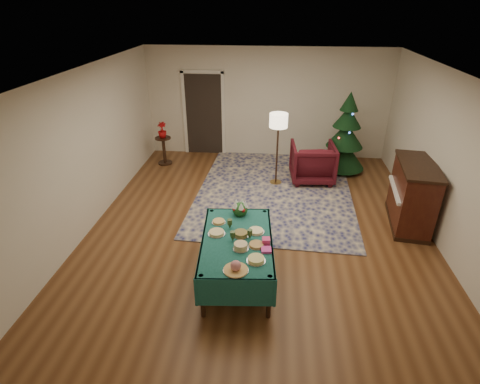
# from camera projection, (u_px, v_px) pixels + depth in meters

# --- Properties ---
(room_shell) EXTENTS (7.00, 7.00, 7.00)m
(room_shell) POSITION_uv_depth(u_px,v_px,m) (261.00, 157.00, 6.21)
(room_shell) COLOR #593319
(room_shell) RESTS_ON ground
(doorway) EXTENTS (1.08, 0.04, 2.16)m
(doorway) POSITION_uv_depth(u_px,v_px,m) (204.00, 112.00, 9.53)
(doorway) COLOR black
(doorway) RESTS_ON ground
(rug) EXTENTS (3.39, 4.34, 0.02)m
(rug) POSITION_uv_depth(u_px,v_px,m) (275.00, 190.00, 8.04)
(rug) COLOR #151950
(rug) RESTS_ON ground
(buffet_table) EXTENTS (1.15, 1.81, 0.67)m
(buffet_table) POSITION_uv_depth(u_px,v_px,m) (237.00, 247.00, 5.33)
(buffet_table) COLOR black
(buffet_table) RESTS_ON ground
(platter_0) EXTENTS (0.32, 0.32, 0.15)m
(platter_0) POSITION_uv_depth(u_px,v_px,m) (236.00, 267.00, 4.63)
(platter_0) COLOR silver
(platter_0) RESTS_ON buffet_table
(platter_1) EXTENTS (0.25, 0.25, 0.06)m
(platter_1) POSITION_uv_depth(u_px,v_px,m) (256.00, 259.00, 4.81)
(platter_1) COLOR silver
(platter_1) RESTS_ON buffet_table
(platter_2) EXTENTS (0.21, 0.21, 0.09)m
(platter_2) POSITION_uv_depth(u_px,v_px,m) (241.00, 246.00, 5.04)
(platter_2) COLOR silver
(platter_2) RESTS_ON buffet_table
(platter_3) EXTENTS (0.23, 0.23, 0.04)m
(platter_3) POSITION_uv_depth(u_px,v_px,m) (256.00, 245.00, 5.11)
(platter_3) COLOR silver
(platter_3) RESTS_ON buffet_table
(platter_4) EXTENTS (0.25, 0.25, 0.05)m
(platter_4) POSITION_uv_depth(u_px,v_px,m) (217.00, 233.00, 5.37)
(platter_4) COLOR silver
(platter_4) RESTS_ON buffet_table
(platter_5) EXTENTS (0.23, 0.23, 0.06)m
(platter_5) POSITION_uv_depth(u_px,v_px,m) (241.00, 234.00, 5.32)
(platter_5) COLOR silver
(platter_5) RESTS_ON buffet_table
(platter_6) EXTENTS (0.25, 0.25, 0.04)m
(platter_6) POSITION_uv_depth(u_px,v_px,m) (256.00, 231.00, 5.41)
(platter_6) COLOR silver
(platter_6) RESTS_ON buffet_table
(platter_7) EXTENTS (0.21, 0.21, 0.04)m
(platter_7) POSITION_uv_depth(u_px,v_px,m) (219.00, 222.00, 5.64)
(platter_7) COLOR silver
(platter_7) RESTS_ON buffet_table
(goblet_0) EXTENTS (0.07, 0.07, 0.16)m
(goblet_0) POSITION_uv_depth(u_px,v_px,m) (230.00, 224.00, 5.46)
(goblet_0) COLOR #2D471E
(goblet_0) RESTS_ON buffet_table
(goblet_1) EXTENTS (0.07, 0.07, 0.16)m
(goblet_1) POSITION_uv_depth(u_px,v_px,m) (250.00, 234.00, 5.22)
(goblet_1) COLOR #2D471E
(goblet_1) RESTS_ON buffet_table
(goblet_2) EXTENTS (0.07, 0.07, 0.16)m
(goblet_2) POSITION_uv_depth(u_px,v_px,m) (233.00, 236.00, 5.18)
(goblet_2) COLOR #2D471E
(goblet_2) RESTS_ON buffet_table
(napkin_stack) EXTENTS (0.14, 0.14, 0.04)m
(napkin_stack) POSITION_uv_depth(u_px,v_px,m) (266.00, 250.00, 5.01)
(napkin_stack) COLOR #DE3DA5
(napkin_stack) RESTS_ON buffet_table
(gift_box) EXTENTS (0.12, 0.12, 0.09)m
(gift_box) POSITION_uv_depth(u_px,v_px,m) (266.00, 241.00, 5.14)
(gift_box) COLOR #E43F7D
(gift_box) RESTS_ON buffet_table
(centerpiece) EXTENTS (0.24, 0.24, 0.28)m
(centerpiece) POSITION_uv_depth(u_px,v_px,m) (240.00, 208.00, 5.81)
(centerpiece) COLOR #1E4C1E
(centerpiece) RESTS_ON buffet_table
(armchair) EXTENTS (0.98, 0.93, 0.96)m
(armchair) POSITION_uv_depth(u_px,v_px,m) (313.00, 161.00, 8.31)
(armchair) COLOR #490F18
(armchair) RESTS_ON ground
(floor_lamp) EXTENTS (0.38, 0.38, 1.58)m
(floor_lamp) POSITION_uv_depth(u_px,v_px,m) (278.00, 125.00, 7.77)
(floor_lamp) COLOR #A57F3F
(floor_lamp) RESTS_ON ground
(side_table) EXTENTS (0.38, 0.38, 0.68)m
(side_table) POSITION_uv_depth(u_px,v_px,m) (164.00, 151.00, 9.23)
(side_table) COLOR black
(side_table) RESTS_ON ground
(potted_plant) EXTENTS (0.21, 0.38, 0.21)m
(potted_plant) POSITION_uv_depth(u_px,v_px,m) (162.00, 133.00, 9.02)
(potted_plant) COLOR #A60B0D
(potted_plant) RESTS_ON side_table
(christmas_tree) EXTENTS (1.07, 1.07, 1.88)m
(christmas_tree) POSITION_uv_depth(u_px,v_px,m) (345.00, 137.00, 8.63)
(christmas_tree) COLOR black
(christmas_tree) RESTS_ON ground
(piano) EXTENTS (0.80, 1.43, 1.17)m
(piano) POSITION_uv_depth(u_px,v_px,m) (412.00, 195.00, 6.64)
(piano) COLOR black
(piano) RESTS_ON ground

